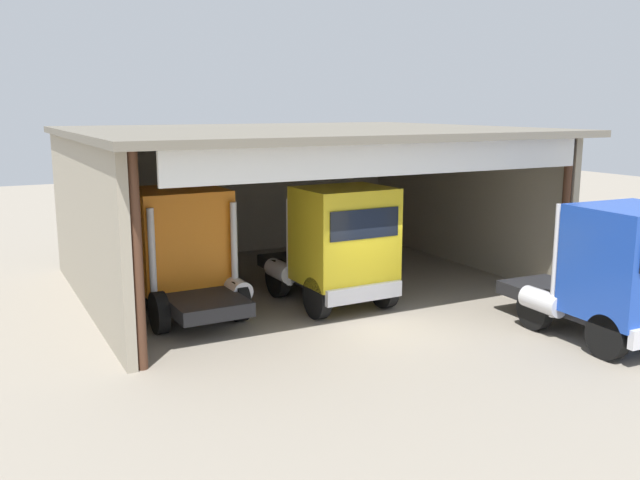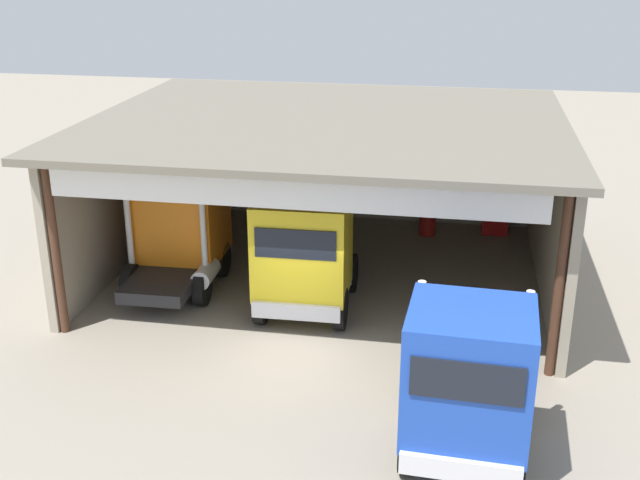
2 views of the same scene
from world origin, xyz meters
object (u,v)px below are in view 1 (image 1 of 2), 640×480
object	(u,v)px
truck_yellow_center_bay	(336,245)
tool_cart	(363,232)
truck_orange_right_bay	(182,248)
truck_blue_center_right_bay	(617,272)
oil_drum	(319,240)

from	to	relation	value
truck_yellow_center_bay	tool_cart	bearing A→B (deg)	-127.19
truck_orange_right_bay	truck_blue_center_right_bay	xyz separation A→B (m)	(8.57, -7.29, -0.07)
truck_blue_center_right_bay	oil_drum	size ratio (longest dim) A/B	5.66
truck_yellow_center_bay	tool_cart	world-z (taller)	truck_yellow_center_bay
truck_orange_right_bay	oil_drum	world-z (taller)	truck_orange_right_bay
truck_yellow_center_bay	oil_drum	distance (m)	7.75
truck_orange_right_bay	truck_yellow_center_bay	xyz separation A→B (m)	(4.10, -1.40, -0.05)
truck_orange_right_bay	truck_yellow_center_bay	bearing A→B (deg)	-20.19
truck_blue_center_right_bay	tool_cart	world-z (taller)	truck_blue_center_right_bay
tool_cart	truck_blue_center_right_bay	bearing A→B (deg)	-94.23
oil_drum	tool_cart	size ratio (longest dim) A/B	0.88
truck_orange_right_bay	oil_drum	xyz separation A→B (m)	(7.19, 5.58, -1.40)
truck_blue_center_right_bay	tool_cart	size ratio (longest dim) A/B	4.96
truck_blue_center_right_bay	tool_cart	distance (m)	13.53
truck_orange_right_bay	tool_cart	bearing A→B (deg)	31.33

